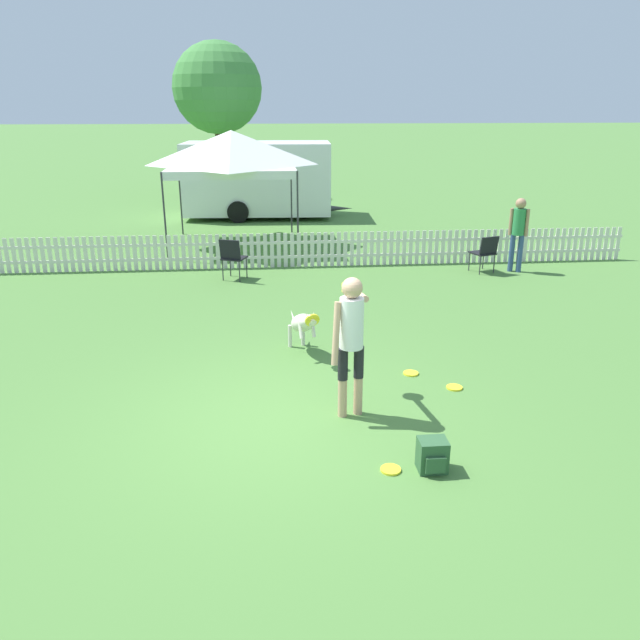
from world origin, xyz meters
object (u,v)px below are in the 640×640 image
(leaping_dog, at_px, (303,323))
(tree_left_grove, at_px, (217,89))
(equipment_trailer, at_px, (258,178))
(folding_chair_blue_left, at_px, (485,251))
(frisbee_near_dog, at_px, (391,470))
(frisbee_midfield, at_px, (411,373))
(canopy_tent_main, at_px, (232,152))
(handler_person, at_px, (351,329))
(spectator_standing, at_px, (518,228))
(frisbee_near_handler, at_px, (454,387))
(folding_chair_center, at_px, (232,255))
(backpack_on_grass, at_px, (433,455))

(leaping_dog, distance_m, tree_left_grove, 17.95)
(equipment_trailer, bearing_deg, folding_chair_blue_left, -54.49)
(frisbee_near_dog, height_order, equipment_trailer, equipment_trailer)
(frisbee_midfield, xyz_separation_m, canopy_tent_main, (-2.73, 8.74, 2.40))
(handler_person, xyz_separation_m, spectator_standing, (4.62, 6.40, -0.09))
(handler_person, height_order, tree_left_grove, tree_left_grove)
(frisbee_near_handler, relative_size, folding_chair_center, 0.24)
(handler_person, height_order, equipment_trailer, equipment_trailer)
(backpack_on_grass, distance_m, spectator_standing, 8.72)
(folding_chair_center, xyz_separation_m, equipment_trailer, (0.54, 7.98, 0.73))
(handler_person, xyz_separation_m, leaping_dog, (-0.44, 1.93, -0.59))
(backpack_on_grass, height_order, spectator_standing, spectator_standing)
(spectator_standing, bearing_deg, backpack_on_grass, 91.28)
(backpack_on_grass, xyz_separation_m, folding_chair_blue_left, (3.23, 7.69, 0.33))
(handler_person, relative_size, spectator_standing, 1.05)
(frisbee_near_handler, height_order, canopy_tent_main, canopy_tent_main)
(folding_chair_center, height_order, equipment_trailer, equipment_trailer)
(canopy_tent_main, relative_size, tree_left_grove, 0.54)
(handler_person, height_order, frisbee_near_dog, handler_person)
(leaping_dog, bearing_deg, canopy_tent_main, -93.28)
(backpack_on_grass, bearing_deg, tree_left_grove, 98.95)
(backpack_on_grass, height_order, tree_left_grove, tree_left_grove)
(folding_chair_center, bearing_deg, equipment_trailer, -71.88)
(handler_person, bearing_deg, frisbee_midfield, 34.01)
(equipment_trailer, bearing_deg, frisbee_midfield, -77.83)
(frisbee_midfield, xyz_separation_m, tree_left_grove, (-3.60, 18.31, 4.13))
(frisbee_near_handler, height_order, folding_chair_center, folding_chair_center)
(frisbee_midfield, height_order, folding_chair_center, folding_chair_center)
(handler_person, xyz_separation_m, frisbee_near_handler, (1.48, 0.56, -1.08))
(equipment_trailer, bearing_deg, spectator_standing, -50.78)
(equipment_trailer, distance_m, tree_left_grove, 6.07)
(frisbee_midfield, distance_m, equipment_trailer, 13.40)
(backpack_on_grass, bearing_deg, folding_chair_blue_left, 67.20)
(folding_chair_center, bearing_deg, leaping_dog, 127.61)
(frisbee_near_handler, xyz_separation_m, folding_chair_blue_left, (2.42, 5.81, 0.49))
(canopy_tent_main, bearing_deg, spectator_standing, -28.22)
(leaping_dog, relative_size, tree_left_grove, 0.21)
(handler_person, bearing_deg, backpack_on_grass, -75.66)
(handler_person, bearing_deg, leaping_dog, 90.32)
(canopy_tent_main, bearing_deg, frisbee_near_dog, -79.99)
(backpack_on_grass, xyz_separation_m, folding_chair_center, (-2.32, 7.58, 0.37))
(leaping_dog, bearing_deg, spectator_standing, -151.00)
(folding_chair_center, bearing_deg, frisbee_near_dog, 126.09)
(frisbee_near_dog, relative_size, spectator_standing, 0.13)
(folding_chair_blue_left, xyz_separation_m, canopy_tent_main, (-5.62, 3.44, 1.91))
(frisbee_near_handler, distance_m, folding_chair_blue_left, 6.31)
(frisbee_midfield, xyz_separation_m, equipment_trailer, (-2.11, 13.17, 1.26))
(frisbee_near_dog, relative_size, backpack_on_grass, 0.62)
(handler_person, bearing_deg, tree_left_grove, 85.14)
(frisbee_near_handler, bearing_deg, folding_chair_blue_left, 67.36)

